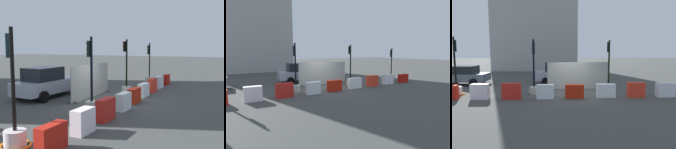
# 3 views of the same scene
# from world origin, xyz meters

# --- Properties ---
(ground_plane) EXTENTS (120.00, 120.00, 0.00)m
(ground_plane) POSITION_xyz_m (0.00, 0.00, 0.00)
(ground_plane) COLOR #40413F
(traffic_light_0) EXTENTS (0.97, 0.97, 3.61)m
(traffic_light_0) POSITION_xyz_m (-7.39, -0.08, 0.55)
(traffic_light_0) COLOR silver
(traffic_light_0) RESTS_ON ground_plane
(traffic_light_1) EXTENTS (0.59, 0.59, 3.46)m
(traffic_light_1) POSITION_xyz_m (-2.52, -0.10, 0.79)
(traffic_light_1) COLOR beige
(traffic_light_1) RESTS_ON ground_plane
(traffic_light_2) EXTENTS (0.86, 0.86, 3.43)m
(traffic_light_2) POSITION_xyz_m (2.31, 0.01, 0.57)
(traffic_light_2) COLOR #BAAFAA
(traffic_light_2) RESTS_ON ground_plane
(traffic_light_3) EXTENTS (0.64, 0.64, 3.25)m
(traffic_light_3) POSITION_xyz_m (7.16, -0.08, 0.58)
(traffic_light_3) COLOR silver
(traffic_light_3) RESTS_ON ground_plane
(construction_barrier_0) EXTENTS (1.11, 0.41, 0.82)m
(construction_barrier_0) POSITION_xyz_m (-7.27, -1.35, 0.41)
(construction_barrier_0) COLOR red
(construction_barrier_0) RESTS_ON ground_plane
(construction_barrier_1) EXTENTS (1.00, 0.49, 0.88)m
(construction_barrier_1) POSITION_xyz_m (-5.48, -1.35, 0.44)
(construction_barrier_1) COLOR white
(construction_barrier_1) RESTS_ON ground_plane
(construction_barrier_2) EXTENTS (1.07, 0.44, 0.91)m
(construction_barrier_2) POSITION_xyz_m (-3.68, -1.38, 0.45)
(construction_barrier_2) COLOR red
(construction_barrier_2) RESTS_ON ground_plane
(construction_barrier_3) EXTENTS (0.98, 0.47, 0.82)m
(construction_barrier_3) POSITION_xyz_m (-1.75, -1.40, 0.41)
(construction_barrier_3) COLOR silver
(construction_barrier_3) RESTS_ON ground_plane
(construction_barrier_4) EXTENTS (1.10, 0.41, 0.80)m
(construction_barrier_4) POSITION_xyz_m (-0.05, -1.35, 0.40)
(construction_barrier_4) COLOR #B7220D
(construction_barrier_4) RESTS_ON ground_plane
(construction_barrier_5) EXTENTS (1.10, 0.41, 0.81)m
(construction_barrier_5) POSITION_xyz_m (1.83, -1.28, 0.40)
(construction_barrier_5) COLOR white
(construction_barrier_5) RESTS_ON ground_plane
(construction_barrier_6) EXTENTS (1.01, 0.41, 0.89)m
(construction_barrier_6) POSITION_xyz_m (3.63, -1.30, 0.44)
(construction_barrier_6) COLOR red
(construction_barrier_6) RESTS_ON ground_plane
(construction_barrier_7) EXTENTS (1.06, 0.48, 0.85)m
(construction_barrier_7) POSITION_xyz_m (5.43, -1.27, 0.43)
(construction_barrier_7) COLOR white
(construction_barrier_7) RESTS_ON ground_plane
(construction_barrier_8) EXTENTS (1.05, 0.40, 0.77)m
(construction_barrier_8) POSITION_xyz_m (7.36, -1.38, 0.39)
(construction_barrier_8) COLOR #AF160C
(construction_barrier_8) RESTS_ON ground_plane
(car_silver_hatchback) EXTENTS (4.58, 2.32, 1.80)m
(car_silver_hatchback) POSITION_xyz_m (-0.57, 3.96, 0.87)
(car_silver_hatchback) COLOR #A8ADBE
(car_silver_hatchback) RESTS_ON ground_plane
(site_fence_panel) EXTENTS (4.47, 0.50, 1.94)m
(site_fence_panel) POSITION_xyz_m (0.51, 1.54, 0.93)
(site_fence_panel) COLOR #9DA199
(site_fence_panel) RESTS_ON ground_plane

